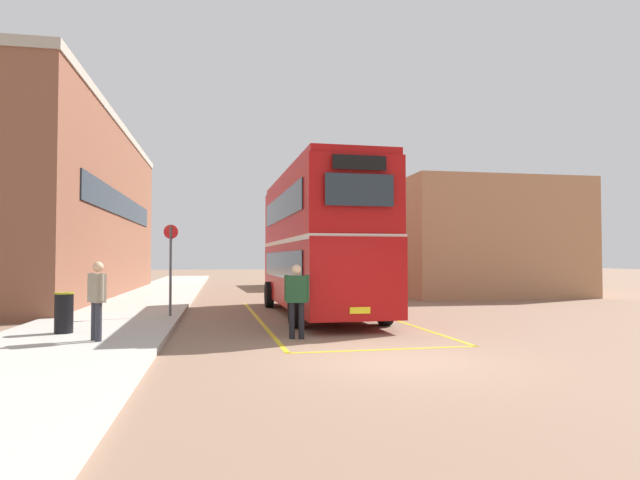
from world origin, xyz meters
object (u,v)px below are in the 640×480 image
at_px(double_decker_bus, 318,240).
at_px(pedestrian_boarding, 297,295).
at_px(litter_bin, 64,313).
at_px(pedestrian_waiting_near, 97,295).
at_px(bus_stop_sign, 171,261).
at_px(single_deck_bus, 303,262).

distance_m(double_decker_bus, pedestrian_boarding, 5.58).
bearing_deg(litter_bin, pedestrian_waiting_near, -53.71).
xyz_separation_m(double_decker_bus, pedestrian_waiting_near, (-5.84, -5.61, -1.39)).
bearing_deg(pedestrian_waiting_near, bus_stop_sign, 77.41).
xyz_separation_m(single_deck_bus, bus_stop_sign, (-6.87, -18.04, 0.18)).
bearing_deg(single_deck_bus, bus_stop_sign, -110.86).
height_order(litter_bin, bus_stop_sign, bus_stop_sign).
bearing_deg(double_decker_bus, bus_stop_sign, -171.18).
xyz_separation_m(single_deck_bus, pedestrian_waiting_near, (-7.96, -22.91, -0.52)).
bearing_deg(bus_stop_sign, litter_bin, -121.47).
relative_size(single_deck_bus, pedestrian_waiting_near, 4.94).
bearing_deg(pedestrian_waiting_near, double_decker_bus, 43.86).
bearing_deg(bus_stop_sign, pedestrian_boarding, -53.34).
xyz_separation_m(pedestrian_boarding, bus_stop_sign, (-3.30, 4.44, 0.79)).
distance_m(pedestrian_boarding, pedestrian_waiting_near, 4.41).
bearing_deg(single_deck_bus, pedestrian_waiting_near, -109.16).
height_order(double_decker_bus, pedestrian_waiting_near, double_decker_bus).
height_order(pedestrian_waiting_near, litter_bin, pedestrian_waiting_near).
height_order(double_decker_bus, pedestrian_boarding, double_decker_bus).
relative_size(double_decker_bus, single_deck_bus, 1.21).
bearing_deg(single_deck_bus, litter_bin, -112.70).
relative_size(double_decker_bus, litter_bin, 10.54).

